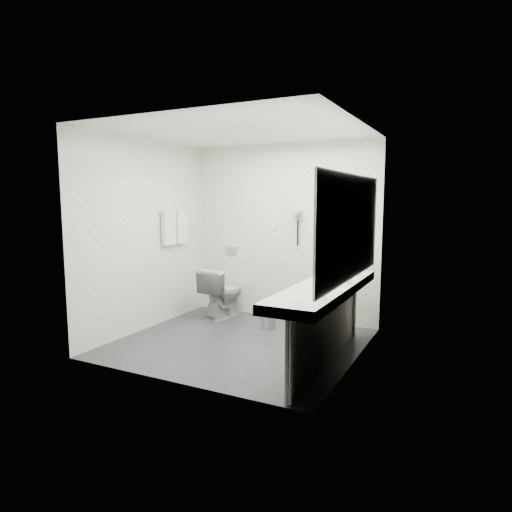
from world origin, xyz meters
The scene contains 31 objects.
floor centered at (0.00, 0.00, 0.00)m, with size 2.80×2.80×0.00m, color #2E2E34.
ceiling centered at (0.00, 0.00, 2.50)m, with size 2.80×2.80×0.00m, color white.
wall_back centered at (0.00, 1.30, 1.25)m, with size 2.80×2.80×0.00m, color white.
wall_front centered at (0.00, -1.30, 1.25)m, with size 2.80×2.80×0.00m, color white.
wall_left centered at (-1.40, 0.00, 1.25)m, with size 2.60×2.60×0.00m, color white.
wall_right centered at (1.40, 0.00, 1.25)m, with size 2.60×2.60×0.00m, color white.
vanity_counter centered at (1.12, -0.20, 0.80)m, with size 0.55×2.20×0.10m, color white.
vanity_panel centered at (1.15, -0.20, 0.38)m, with size 0.03×2.15×0.75m, color gray.
vanity_post_near centered at (1.18, -1.24, 0.38)m, with size 0.06×0.06×0.75m, color silver.
vanity_post_far centered at (1.18, 0.84, 0.38)m, with size 0.06×0.06×0.75m, color silver.
mirror centered at (1.39, -0.20, 1.45)m, with size 0.02×2.20×1.05m, color #B2BCC6.
basin_near centered at (1.12, -0.85, 0.83)m, with size 0.40×0.31×0.05m, color white.
basin_far centered at (1.12, 0.45, 0.83)m, with size 0.40×0.31×0.05m, color white.
faucet_near centered at (1.32, -0.85, 0.92)m, with size 0.04×0.04×0.15m, color silver.
faucet_far centered at (1.32, 0.45, 0.92)m, with size 0.04×0.04×0.15m, color silver.
soap_bottle_a centered at (1.19, -0.07, 0.90)m, with size 0.05×0.05×0.10m, color silver.
soap_bottle_b centered at (1.15, 0.02, 0.90)m, with size 0.07×0.07×0.09m, color silver.
soap_bottle_c centered at (1.23, -0.32, 0.90)m, with size 0.04×0.04×0.11m, color silver.
glass_left centered at (1.34, -0.02, 0.91)m, with size 0.06×0.06×0.11m, color silver.
toilet centered at (-0.77, 0.90, 0.37)m, with size 0.41×0.73×0.74m, color white.
flush_plate centered at (-0.85, 1.29, 0.95)m, with size 0.18×0.02×0.12m, color #B2B5BA.
pedal_bin centered at (0.07, 0.68, 0.13)m, with size 0.19×0.19×0.27m, color #B2B5BA.
bin_lid centered at (0.07, 0.68, 0.28)m, with size 0.19×0.19×0.01m, color #B2B5BA.
towel_rail centered at (-1.35, 0.55, 1.55)m, with size 0.02×0.02×0.62m, color silver.
towel_near centered at (-1.34, 0.41, 1.33)m, with size 0.07×0.24×0.48m, color white.
towel_far centered at (-1.34, 0.69, 1.33)m, with size 0.07×0.24×0.48m, color white.
dryer_cradle centered at (0.25, 1.27, 1.50)m, with size 0.10×0.04×0.14m, color #96979C.
dryer_barrel centered at (0.25, 1.20, 1.53)m, with size 0.08×0.08×0.14m, color #96979C.
dryer_cord centered at (0.25, 1.26, 1.25)m, with size 0.02×0.02×0.35m, color black.
switch_plate_a centered at (-0.15, 1.29, 1.35)m, with size 0.09×0.02×0.09m, color white.
switch_plate_b centered at (0.55, 1.29, 1.35)m, with size 0.09×0.02×0.09m, color white.
Camera 1 is at (2.51, -4.53, 1.73)m, focal length 30.99 mm.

